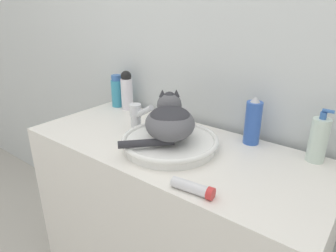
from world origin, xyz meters
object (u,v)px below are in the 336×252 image
at_px(soap_pump_bottle, 318,140).
at_px(cream_tube, 193,188).
at_px(faucet, 137,116).
at_px(spray_bottle_trigger, 253,122).
at_px(cat, 169,119).
at_px(mouthwash_bottle, 117,91).
at_px(lotion_bottle_white, 127,90).

bearing_deg(soap_pump_bottle, cream_tube, -118.49).
bearing_deg(faucet, spray_bottle_trigger, 34.97).
height_order(cat, faucet, cat).
height_order(soap_pump_bottle, spray_bottle_trigger, soap_pump_bottle).
distance_m(faucet, cream_tube, 0.51).
height_order(mouthwash_bottle, spray_bottle_trigger, spray_bottle_trigger).
distance_m(cat, cream_tube, 0.34).
bearing_deg(cream_tube, soap_pump_bottle, 61.51).
relative_size(mouthwash_bottle, lotion_bottle_white, 0.84).
relative_size(faucet, cream_tube, 1.08).
relative_size(soap_pump_bottle, mouthwash_bottle, 1.14).
height_order(faucet, mouthwash_bottle, mouthwash_bottle).
xyz_separation_m(faucet, spray_bottle_trigger, (0.44, 0.20, 0.01)).
height_order(soap_pump_bottle, cream_tube, soap_pump_bottle).
xyz_separation_m(faucet, soap_pump_bottle, (0.68, 0.20, 0.01)).
bearing_deg(mouthwash_bottle, spray_bottle_trigger, -0.00).
relative_size(mouthwash_bottle, spray_bottle_trigger, 0.88).
xyz_separation_m(cat, spray_bottle_trigger, (0.24, 0.23, -0.03)).
relative_size(lotion_bottle_white, cream_tube, 1.49).
xyz_separation_m(lotion_bottle_white, cream_tube, (0.71, -0.44, -0.09)).
relative_size(faucet, soap_pump_bottle, 0.76).
relative_size(faucet, spray_bottle_trigger, 0.76).
bearing_deg(cat, spray_bottle_trigger, -85.58).
bearing_deg(spray_bottle_trigger, soap_pump_bottle, 0.00).
distance_m(faucet, soap_pump_bottle, 0.71).
xyz_separation_m(cat, lotion_bottle_white, (-0.46, 0.23, -0.01)).
xyz_separation_m(faucet, cream_tube, (0.45, -0.24, -0.06)).
height_order(soap_pump_bottle, mouthwash_bottle, soap_pump_bottle).
xyz_separation_m(cat, cream_tube, (0.25, -0.21, -0.10)).
relative_size(spray_bottle_trigger, lotion_bottle_white, 0.95).
xyz_separation_m(mouthwash_bottle, lotion_bottle_white, (0.08, 0.00, 0.02)).
distance_m(mouthwash_bottle, lotion_bottle_white, 0.08).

